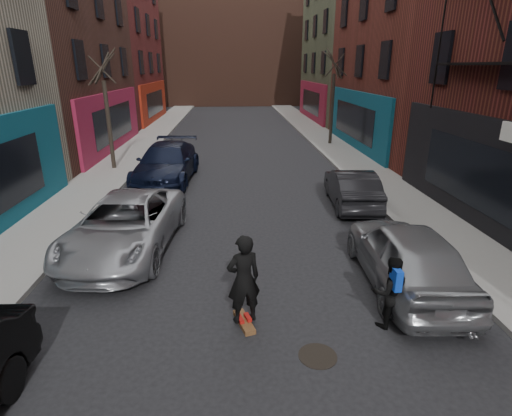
{
  "coord_description": "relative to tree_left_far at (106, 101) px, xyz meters",
  "views": [
    {
      "loc": [
        -0.29,
        -1.93,
        4.93
      ],
      "look_at": [
        0.28,
        7.4,
        1.6
      ],
      "focal_mm": 28.0,
      "sensor_mm": 36.0,
      "label": 1
    }
  ],
  "objects": [
    {
      "name": "manhole",
      "position": [
        7.38,
        -14.14,
        -3.37
      ],
      "size": [
        0.87,
        0.87,
        0.01
      ],
      "primitive_type": "cylinder",
      "rotation": [
        0.0,
        0.0,
        0.28
      ],
      "color": "black",
      "rests_on": "ground"
    },
    {
      "name": "parked_right_far",
      "position": [
        9.91,
        -11.8,
        -2.59
      ],
      "size": [
        2.1,
        4.75,
        1.59
      ],
      "primitive_type": "imported",
      "rotation": [
        0.0,
        0.0,
        3.09
      ],
      "color": "gray",
      "rests_on": "ground"
    },
    {
      "name": "parked_left_far",
      "position": [
        2.9,
        -9.41,
        -2.62
      ],
      "size": [
        2.98,
        5.66,
        1.52
      ],
      "primitive_type": "imported",
      "rotation": [
        0.0,
        0.0,
        -0.09
      ],
      "color": "#96989E",
      "rests_on": "ground"
    },
    {
      "name": "tree_right_far",
      "position": [
        12.4,
        6.0,
        0.15
      ],
      "size": [
        2.0,
        2.0,
        6.8
      ],
      "primitive_type": null,
      "color": "black",
      "rests_on": "sidewalk_right"
    },
    {
      "name": "skateboard",
      "position": [
        6.09,
        -13.1,
        -3.33
      ],
      "size": [
        0.45,
        0.83,
        0.1
      ],
      "primitive_type": "cube",
      "rotation": [
        0.0,
        0.0,
        0.3
      ],
      "color": "brown",
      "rests_on": "ground"
    },
    {
      "name": "skateboarder",
      "position": [
        6.09,
        -13.1,
        -2.35
      ],
      "size": [
        0.78,
        0.63,
        1.86
      ],
      "primitive_type": "imported",
      "rotation": [
        0.0,
        0.0,
        3.44
      ],
      "color": "black",
      "rests_on": "skateboard"
    },
    {
      "name": "tree_left_far",
      "position": [
        0.0,
        0.0,
        0.0
      ],
      "size": [
        2.0,
        2.0,
        6.5
      ],
      "primitive_type": null,
      "color": "black",
      "rests_on": "sidewalk_left"
    },
    {
      "name": "sidewalk_right",
      "position": [
        12.45,
        12.0,
        -3.31
      ],
      "size": [
        2.5,
        84.0,
        0.13
      ],
      "primitive_type": "cube",
      "color": "gray",
      "rests_on": "ground"
    },
    {
      "name": "sidewalk_left",
      "position": [
        -0.05,
        12.0,
        -3.31
      ],
      "size": [
        2.5,
        84.0,
        0.13
      ],
      "primitive_type": "cube",
      "color": "gray",
      "rests_on": "ground"
    },
    {
      "name": "building_far",
      "position": [
        6.2,
        38.0,
        3.62
      ],
      "size": [
        40.0,
        10.0,
        14.0
      ],
      "primitive_type": "cube",
      "color": "#47281E",
      "rests_on": "ground"
    },
    {
      "name": "parked_right_end",
      "position": [
        10.31,
        -6.03,
        -2.69
      ],
      "size": [
        1.79,
        4.28,
        1.37
      ],
      "primitive_type": "imported",
      "rotation": [
        0.0,
        0.0,
        3.06
      ],
      "color": "black",
      "rests_on": "ground"
    },
    {
      "name": "parked_left_end",
      "position": [
        2.99,
        -2.25,
        -2.55
      ],
      "size": [
        2.69,
        5.86,
        1.66
      ],
      "primitive_type": "imported",
      "rotation": [
        0.0,
        0.0,
        -0.06
      ],
      "color": "black",
      "rests_on": "ground"
    },
    {
      "name": "pedestrian",
      "position": [
        8.94,
        -13.31,
        -2.62
      ],
      "size": [
        0.75,
        0.63,
        1.51
      ],
      "rotation": [
        0.0,
        0.0,
        3.18
      ],
      "color": "black",
      "rests_on": "ground"
    }
  ]
}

